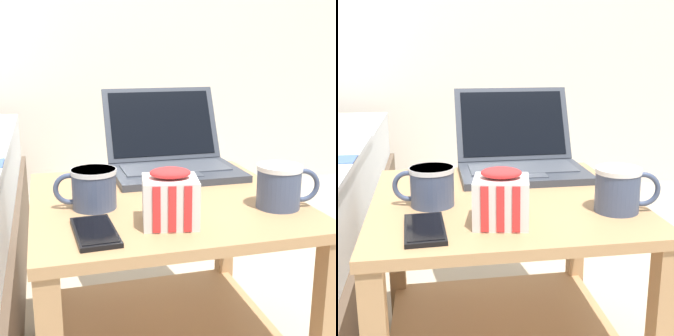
{
  "view_description": "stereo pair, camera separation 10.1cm",
  "coord_description": "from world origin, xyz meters",
  "views": [
    {
      "loc": [
        -0.26,
        -0.99,
        0.8
      ],
      "look_at": [
        0.0,
        -0.04,
        0.55
      ],
      "focal_mm": 50.0,
      "sensor_mm": 36.0,
      "label": 1
    },
    {
      "loc": [
        -0.16,
        -1.01,
        0.8
      ],
      "look_at": [
        0.0,
        -0.04,
        0.55
      ],
      "focal_mm": 50.0,
      "sensor_mm": 36.0,
      "label": 2
    }
  ],
  "objects": [
    {
      "name": "mug_front_left",
      "position": [
        -0.16,
        -0.03,
        0.52
      ],
      "size": [
        0.13,
        0.1,
        0.09
      ],
      "color": "#3F4C6B",
      "rests_on": "bedside_table"
    },
    {
      "name": "laptop",
      "position": [
        0.08,
        0.22,
        0.51
      ],
      "size": [
        0.33,
        0.33,
        0.22
      ],
      "color": "#333842",
      "rests_on": "bedside_table"
    },
    {
      "name": "snack_bag",
      "position": [
        -0.03,
        -0.17,
        0.52
      ],
      "size": [
        0.12,
        0.11,
        0.11
      ],
      "color": "silver",
      "rests_on": "bedside_table"
    },
    {
      "name": "cell_phone",
      "position": [
        -0.18,
        -0.18,
        0.48
      ],
      "size": [
        0.08,
        0.16,
        0.01
      ],
      "color": "black",
      "rests_on": "bedside_table"
    },
    {
      "name": "bedside_table",
      "position": [
        0.0,
        0.0,
        0.3
      ],
      "size": [
        0.59,
        0.59,
        0.47
      ],
      "color": "tan",
      "rests_on": "ground_plane"
    },
    {
      "name": "mug_front_right",
      "position": [
        0.22,
        -0.13,
        0.52
      ],
      "size": [
        0.13,
        0.1,
        0.09
      ],
      "color": "#3F4C6B",
      "rests_on": "bedside_table"
    }
  ]
}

